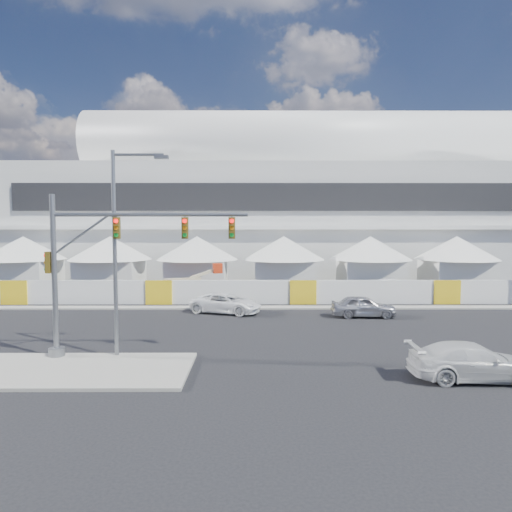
{
  "coord_description": "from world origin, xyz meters",
  "views": [
    {
      "loc": [
        1.9,
        -23.2,
        6.66
      ],
      "look_at": [
        2.05,
        10.0,
        4.34
      ],
      "focal_mm": 32.0,
      "sensor_mm": 36.0,
      "label": 1
    }
  ],
  "objects_px": {
    "pickup_near": "(473,362)",
    "streetlight_median": "(120,239)",
    "pickup_curb": "(226,303)",
    "boom_lift": "(177,290)",
    "sedan_silver": "(363,306)",
    "lot_car_a": "(394,289)",
    "traffic_mast": "(94,268)"
  },
  "relations": [
    {
      "from": "lot_car_a",
      "to": "traffic_mast",
      "type": "height_order",
      "value": "traffic_mast"
    },
    {
      "from": "pickup_near",
      "to": "lot_car_a",
      "type": "relative_size",
      "value": 1.08
    },
    {
      "from": "pickup_near",
      "to": "boom_lift",
      "type": "height_order",
      "value": "boom_lift"
    },
    {
      "from": "traffic_mast",
      "to": "lot_car_a",
      "type": "bearing_deg",
      "value": 42.38
    },
    {
      "from": "sedan_silver",
      "to": "lot_car_a",
      "type": "distance_m",
      "value": 9.89
    },
    {
      "from": "sedan_silver",
      "to": "lot_car_a",
      "type": "relative_size",
      "value": 0.92
    },
    {
      "from": "boom_lift",
      "to": "sedan_silver",
      "type": "bearing_deg",
      "value": -41.68
    },
    {
      "from": "pickup_curb",
      "to": "traffic_mast",
      "type": "height_order",
      "value": "traffic_mast"
    },
    {
      "from": "traffic_mast",
      "to": "sedan_silver",
      "type": "bearing_deg",
      "value": 32.94
    },
    {
      "from": "lot_car_a",
      "to": "streetlight_median",
      "type": "xyz_separation_m",
      "value": [
        -19.31,
        -18.6,
        5.12
      ]
    },
    {
      "from": "sedan_silver",
      "to": "pickup_curb",
      "type": "height_order",
      "value": "sedan_silver"
    },
    {
      "from": "pickup_near",
      "to": "streetlight_median",
      "type": "distance_m",
      "value": 17.08
    },
    {
      "from": "pickup_curb",
      "to": "pickup_near",
      "type": "distance_m",
      "value": 18.74
    },
    {
      "from": "streetlight_median",
      "to": "traffic_mast",
      "type": "bearing_deg",
      "value": -173.2
    },
    {
      "from": "streetlight_median",
      "to": "boom_lift",
      "type": "height_order",
      "value": "streetlight_median"
    },
    {
      "from": "sedan_silver",
      "to": "traffic_mast",
      "type": "bearing_deg",
      "value": 124.48
    },
    {
      "from": "pickup_curb",
      "to": "pickup_near",
      "type": "xyz_separation_m",
      "value": [
        11.49,
        -14.8,
        0.04
      ]
    },
    {
      "from": "traffic_mast",
      "to": "streetlight_median",
      "type": "bearing_deg",
      "value": 6.8
    },
    {
      "from": "pickup_curb",
      "to": "traffic_mast",
      "type": "xyz_separation_m",
      "value": [
        -5.7,
        -11.71,
        3.78
      ]
    },
    {
      "from": "sedan_silver",
      "to": "boom_lift",
      "type": "relative_size",
      "value": 0.72
    },
    {
      "from": "traffic_mast",
      "to": "boom_lift",
      "type": "height_order",
      "value": "traffic_mast"
    },
    {
      "from": "pickup_curb",
      "to": "streetlight_median",
      "type": "height_order",
      "value": "streetlight_median"
    },
    {
      "from": "pickup_near",
      "to": "streetlight_median",
      "type": "bearing_deg",
      "value": 79.53
    },
    {
      "from": "lot_car_a",
      "to": "streetlight_median",
      "type": "distance_m",
      "value": 27.3
    },
    {
      "from": "traffic_mast",
      "to": "boom_lift",
      "type": "distance_m",
      "value": 17.94
    },
    {
      "from": "sedan_silver",
      "to": "traffic_mast",
      "type": "distance_m",
      "value": 19.03
    },
    {
      "from": "lot_car_a",
      "to": "traffic_mast",
      "type": "bearing_deg",
      "value": 147.39
    },
    {
      "from": "traffic_mast",
      "to": "pickup_near",
      "type": "bearing_deg",
      "value": -10.21
    },
    {
      "from": "sedan_silver",
      "to": "lot_car_a",
      "type": "bearing_deg",
      "value": -28.08
    },
    {
      "from": "pickup_near",
      "to": "streetlight_median",
      "type": "relative_size",
      "value": 0.53
    },
    {
      "from": "lot_car_a",
      "to": "boom_lift",
      "type": "relative_size",
      "value": 0.78
    },
    {
      "from": "pickup_curb",
      "to": "boom_lift",
      "type": "height_order",
      "value": "boom_lift"
    }
  ]
}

